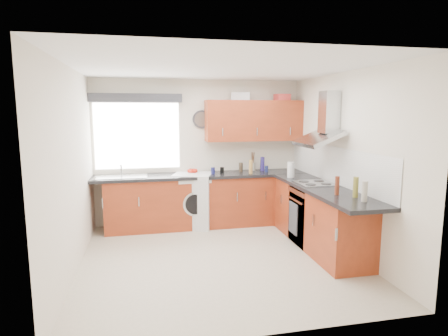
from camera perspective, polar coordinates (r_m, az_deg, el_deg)
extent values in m
plane|color=beige|center=(5.18, -0.79, -13.63)|extent=(3.60, 3.60, 0.00)
cube|color=white|center=(4.82, -0.85, 15.05)|extent=(3.60, 3.60, 0.02)
cube|color=silver|center=(6.61, -3.83, 2.43)|extent=(3.60, 0.02, 2.50)
cube|color=silver|center=(3.13, 5.57, -4.53)|extent=(3.60, 0.02, 2.50)
cube|color=silver|center=(4.84, -22.24, -0.47)|extent=(0.02, 3.60, 2.50)
cube|color=silver|center=(5.48, 17.99, 0.75)|extent=(0.02, 3.60, 2.50)
cube|color=silver|center=(6.51, -13.07, 4.78)|extent=(1.40, 0.02, 1.10)
cube|color=#2C2C31|center=(6.41, -13.27, 10.36)|extent=(1.50, 0.18, 0.14)
cube|color=white|center=(5.74, 16.39, 0.46)|extent=(0.01, 3.00, 0.54)
cube|color=maroon|center=(6.45, -4.27, -5.13)|extent=(3.00, 0.58, 0.86)
cube|color=maroon|center=(6.83, 9.20, -4.44)|extent=(0.60, 0.60, 0.86)
cube|color=maroon|center=(5.64, 14.26, -7.40)|extent=(0.58, 2.10, 0.86)
cube|color=black|center=(6.36, -3.41, -1.13)|extent=(3.60, 0.62, 0.05)
cube|color=black|center=(5.40, 15.04, -3.17)|extent=(0.62, 2.42, 0.05)
cube|color=black|center=(5.77, 13.51, -7.07)|extent=(0.56, 0.58, 0.85)
cube|color=#AEB2B6|center=(5.66, 13.68, -2.26)|extent=(0.52, 0.52, 0.01)
cube|color=maroon|center=(6.60, 4.60, 7.20)|extent=(1.70, 0.35, 0.70)
cube|color=silver|center=(6.45, -4.73, -4.88)|extent=(0.78, 0.77, 0.92)
cylinder|color=#2C2C31|center=(6.54, -3.39, 7.41)|extent=(0.31, 0.04, 0.31)
cube|color=silver|center=(6.64, 2.55, 10.82)|extent=(0.37, 0.31, 0.13)
cube|color=#BB342F|center=(6.70, 8.84, 10.61)|extent=(0.27, 0.23, 0.11)
cylinder|color=gray|center=(6.75, 4.40, 0.21)|extent=(0.11, 0.11, 0.13)
cylinder|color=silver|center=(6.09, 10.15, -0.27)|extent=(0.14, 0.14, 0.25)
cylinder|color=black|center=(6.38, -0.30, -0.36)|extent=(0.07, 0.07, 0.11)
cylinder|color=#151648|center=(6.33, -1.70, -0.40)|extent=(0.07, 0.07, 0.12)
cylinder|color=navy|center=(6.71, 5.87, 0.63)|extent=(0.07, 0.07, 0.25)
cylinder|color=#A77939|center=(6.38, 4.09, 0.18)|extent=(0.06, 0.06, 0.23)
cylinder|color=#372B1E|center=(6.60, 2.58, 0.13)|extent=(0.07, 0.07, 0.16)
cylinder|color=#151C49|center=(6.58, 6.49, -0.14)|extent=(0.06, 0.06, 0.11)
cylinder|color=#AEA794|center=(4.69, 20.64, -3.35)|extent=(0.07, 0.07, 0.24)
cylinder|color=maroon|center=(4.95, 16.85, -2.59)|extent=(0.06, 0.06, 0.24)
cylinder|color=olive|center=(4.88, 19.43, -2.76)|extent=(0.07, 0.07, 0.26)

